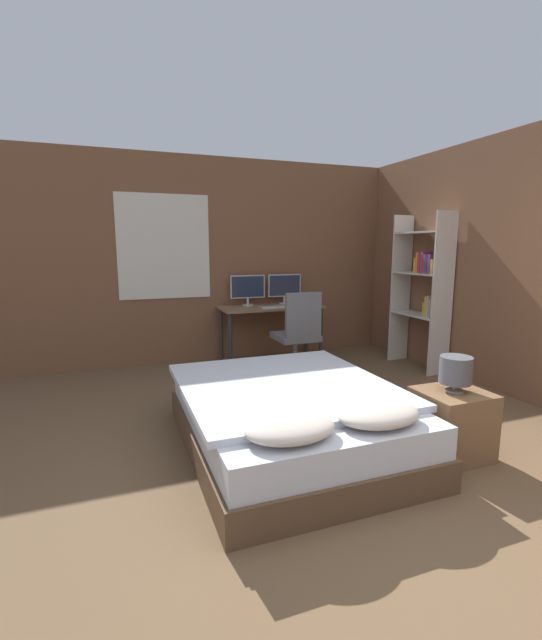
# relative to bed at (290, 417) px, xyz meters

# --- Properties ---
(ground_plane) EXTENTS (20.00, 20.00, 0.00)m
(ground_plane) POSITION_rel_bed_xyz_m (0.47, -1.40, -0.25)
(ground_plane) COLOR brown
(wall_back) EXTENTS (12.00, 0.08, 2.70)m
(wall_back) POSITION_rel_bed_xyz_m (0.45, 2.84, 1.11)
(wall_back) COLOR brown
(wall_back) RESTS_ON ground_plane
(wall_side_right) EXTENTS (0.06, 12.00, 2.70)m
(wall_side_right) POSITION_rel_bed_xyz_m (2.63, 0.10, 1.10)
(wall_side_right) COLOR brown
(wall_side_right) RESTS_ON ground_plane
(bed) EXTENTS (1.57, 1.96, 0.57)m
(bed) POSITION_rel_bed_xyz_m (0.00, 0.00, 0.00)
(bed) COLOR brown
(bed) RESTS_ON ground_plane
(nightstand) EXTENTS (0.48, 0.44, 0.50)m
(nightstand) POSITION_rel_bed_xyz_m (1.06, -0.54, 0.00)
(nightstand) COLOR brown
(nightstand) RESTS_ON ground_plane
(bedside_lamp) EXTENTS (0.23, 0.23, 0.26)m
(bedside_lamp) POSITION_rel_bed_xyz_m (1.06, -0.54, 0.41)
(bedside_lamp) COLOR gray
(bedside_lamp) RESTS_ON nightstand
(desk) EXTENTS (1.37, 0.57, 0.75)m
(desk) POSITION_rel_bed_xyz_m (0.77, 2.48, 0.40)
(desk) COLOR #846042
(desk) RESTS_ON ground_plane
(monitor_left) EXTENTS (0.48, 0.16, 0.41)m
(monitor_left) POSITION_rel_bed_xyz_m (0.50, 2.67, 0.74)
(monitor_left) COLOR #B7B7BC
(monitor_left) RESTS_ON desk
(monitor_right) EXTENTS (0.48, 0.16, 0.41)m
(monitor_right) POSITION_rel_bed_xyz_m (1.04, 2.67, 0.74)
(monitor_right) COLOR #B7B7BC
(monitor_right) RESTS_ON desk
(keyboard) EXTENTS (0.39, 0.13, 0.02)m
(keyboard) POSITION_rel_bed_xyz_m (0.77, 2.31, 0.51)
(keyboard) COLOR #B7B7BC
(keyboard) RESTS_ON desk
(computer_mouse) EXTENTS (0.07, 0.05, 0.04)m
(computer_mouse) POSITION_rel_bed_xyz_m (1.06, 2.31, 0.52)
(computer_mouse) COLOR #B7B7BC
(computer_mouse) RESTS_ON desk
(office_chair) EXTENTS (0.52, 0.52, 1.02)m
(office_chair) POSITION_rel_bed_xyz_m (0.85, 1.76, 0.17)
(office_chair) COLOR black
(office_chair) RESTS_ON ground_plane
(bookshelf) EXTENTS (0.31, 0.81, 1.95)m
(bookshelf) POSITION_rel_bed_xyz_m (2.43, 1.44, 0.86)
(bookshelf) COLOR beige
(bookshelf) RESTS_ON ground_plane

